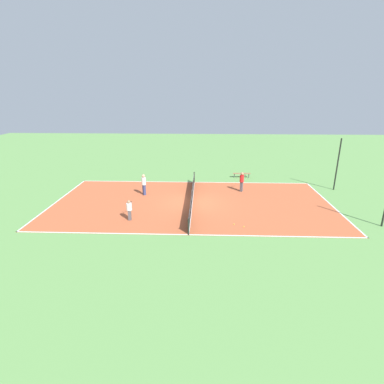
{
  "coord_description": "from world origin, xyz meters",
  "views": [
    {
      "loc": [
        22.12,
        0.85,
        8.4
      ],
      "look_at": [
        0.0,
        0.0,
        0.9
      ],
      "focal_mm": 28.0,
      "sensor_mm": 36.0,
      "label": 1
    }
  ],
  "objects_px": {
    "bench": "(242,174)",
    "player_far_white": "(144,183)",
    "player_near_white": "(129,209)",
    "tennis_ball_far_baseline": "(244,227)",
    "tennis_ball_left_sideline": "(234,224)",
    "tennis_net": "(192,196)",
    "player_coach_red": "(242,180)",
    "fence_post_back_left": "(337,165)"
  },
  "relations": [
    {
      "from": "player_far_white",
      "to": "tennis_ball_left_sideline",
      "type": "height_order",
      "value": "player_far_white"
    },
    {
      "from": "player_far_white",
      "to": "tennis_net",
      "type": "bearing_deg",
      "value": -145.84
    },
    {
      "from": "bench",
      "to": "player_coach_red",
      "type": "relative_size",
      "value": 1.02
    },
    {
      "from": "tennis_net",
      "to": "tennis_ball_left_sideline",
      "type": "xyz_separation_m",
      "value": [
        4.03,
        2.93,
        -0.49
      ]
    },
    {
      "from": "tennis_ball_left_sideline",
      "to": "tennis_ball_far_baseline",
      "type": "bearing_deg",
      "value": 59.58
    },
    {
      "from": "player_far_white",
      "to": "tennis_ball_far_baseline",
      "type": "bearing_deg",
      "value": -161.97
    },
    {
      "from": "player_coach_red",
      "to": "tennis_net",
      "type": "bearing_deg",
      "value": 151.54
    },
    {
      "from": "tennis_ball_far_baseline",
      "to": "tennis_ball_left_sideline",
      "type": "bearing_deg",
      "value": -120.42
    },
    {
      "from": "tennis_net",
      "to": "tennis_ball_left_sideline",
      "type": "bearing_deg",
      "value": 36.01
    },
    {
      "from": "fence_post_back_left",
      "to": "player_near_white",
      "type": "bearing_deg",
      "value": -66.33
    },
    {
      "from": "player_coach_red",
      "to": "tennis_ball_far_baseline",
      "type": "relative_size",
      "value": 25.31
    },
    {
      "from": "player_near_white",
      "to": "player_coach_red",
      "type": "bearing_deg",
      "value": -60.63
    },
    {
      "from": "player_far_white",
      "to": "fence_post_back_left",
      "type": "height_order",
      "value": "fence_post_back_left"
    },
    {
      "from": "bench",
      "to": "tennis_ball_left_sideline",
      "type": "xyz_separation_m",
      "value": [
        11.48,
        -1.85,
        -0.33
      ]
    },
    {
      "from": "player_coach_red",
      "to": "player_far_white",
      "type": "height_order",
      "value": "player_far_white"
    },
    {
      "from": "player_near_white",
      "to": "fence_post_back_left",
      "type": "bearing_deg",
      "value": -74.72
    },
    {
      "from": "player_near_white",
      "to": "player_coach_red",
      "type": "distance_m",
      "value": 10.56
    },
    {
      "from": "player_near_white",
      "to": "tennis_ball_far_baseline",
      "type": "bearing_deg",
      "value": -105.04
    },
    {
      "from": "tennis_ball_left_sideline",
      "to": "player_near_white",
      "type": "bearing_deg",
      "value": -94.36
    },
    {
      "from": "fence_post_back_left",
      "to": "bench",
      "type": "bearing_deg",
      "value": -114.89
    },
    {
      "from": "player_coach_red",
      "to": "player_far_white",
      "type": "distance_m",
      "value": 8.44
    },
    {
      "from": "fence_post_back_left",
      "to": "tennis_ball_far_baseline",
      "type": "bearing_deg",
      "value": -47.75
    },
    {
      "from": "tennis_net",
      "to": "tennis_ball_left_sideline",
      "type": "distance_m",
      "value": 5.0
    },
    {
      "from": "tennis_net",
      "to": "player_near_white",
      "type": "distance_m",
      "value": 5.41
    },
    {
      "from": "player_coach_red",
      "to": "tennis_ball_far_baseline",
      "type": "height_order",
      "value": "player_coach_red"
    },
    {
      "from": "bench",
      "to": "tennis_ball_left_sideline",
      "type": "height_order",
      "value": "bench"
    },
    {
      "from": "bench",
      "to": "player_far_white",
      "type": "distance_m",
      "value": 10.61
    },
    {
      "from": "player_near_white",
      "to": "tennis_ball_left_sideline",
      "type": "bearing_deg",
      "value": -102.75
    },
    {
      "from": "player_far_white",
      "to": "tennis_ball_far_baseline",
      "type": "distance_m",
      "value": 9.81
    },
    {
      "from": "tennis_net",
      "to": "fence_post_back_left",
      "type": "xyz_separation_m",
      "value": [
        -3.83,
        12.57,
        1.75
      ]
    },
    {
      "from": "player_coach_red",
      "to": "player_far_white",
      "type": "xyz_separation_m",
      "value": [
        1.29,
        -8.34,
        0.05
      ]
    },
    {
      "from": "bench",
      "to": "fence_post_back_left",
      "type": "bearing_deg",
      "value": -24.89
    },
    {
      "from": "player_coach_red",
      "to": "tennis_ball_left_sideline",
      "type": "height_order",
      "value": "player_coach_red"
    },
    {
      "from": "bench",
      "to": "player_far_white",
      "type": "relative_size",
      "value": 0.98
    },
    {
      "from": "player_near_white",
      "to": "tennis_net",
      "type": "bearing_deg",
      "value": -58.15
    },
    {
      "from": "tennis_net",
      "to": "tennis_ball_far_baseline",
      "type": "relative_size",
      "value": 162.94
    },
    {
      "from": "tennis_net",
      "to": "player_far_white",
      "type": "xyz_separation_m",
      "value": [
        -1.69,
        -4.11,
        0.52
      ]
    },
    {
      "from": "bench",
      "to": "player_near_white",
      "type": "distance_m",
      "value": 14.11
    },
    {
      "from": "tennis_net",
      "to": "tennis_ball_far_baseline",
      "type": "xyz_separation_m",
      "value": [
        4.38,
        3.53,
        -0.49
      ]
    },
    {
      "from": "tennis_net",
      "to": "player_far_white",
      "type": "bearing_deg",
      "value": -112.31
    },
    {
      "from": "tennis_net",
      "to": "player_coach_red",
      "type": "distance_m",
      "value": 5.19
    },
    {
      "from": "tennis_net",
      "to": "player_near_white",
      "type": "xyz_separation_m",
      "value": [
        3.49,
        -4.12,
        0.28
      ]
    }
  ]
}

